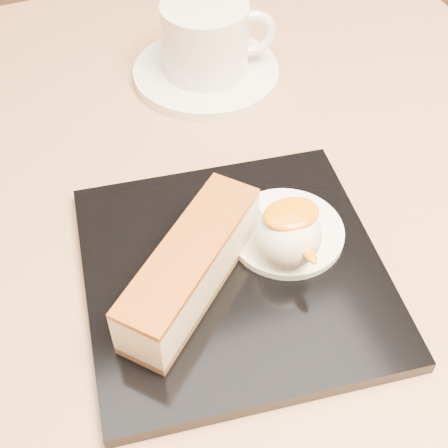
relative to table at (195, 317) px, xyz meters
name	(u,v)px	position (x,y,z in m)	size (l,w,h in m)	color
table	(195,317)	(0.00, 0.00, 0.00)	(0.80, 0.80, 0.72)	black
dessert_plate	(234,272)	(0.01, -0.08, 0.16)	(0.22, 0.22, 0.01)	black
cheesecake	(191,267)	(-0.03, -0.08, 0.19)	(0.13, 0.12, 0.05)	brown
cream_smear	(286,232)	(0.06, -0.06, 0.17)	(0.09, 0.09, 0.01)	white
ice_cream_scoop	(288,235)	(0.05, -0.08, 0.19)	(0.05, 0.05, 0.05)	white
mango_sauce	(291,214)	(0.05, -0.08, 0.21)	(0.04, 0.03, 0.01)	orange
mint_sprig	(239,217)	(0.03, -0.04, 0.17)	(0.04, 0.03, 0.00)	#2A8039
saucer	(206,72)	(0.08, 0.18, 0.16)	(0.15, 0.15, 0.01)	white
coffee_cup	(207,37)	(0.08, 0.17, 0.20)	(0.11, 0.09, 0.07)	white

